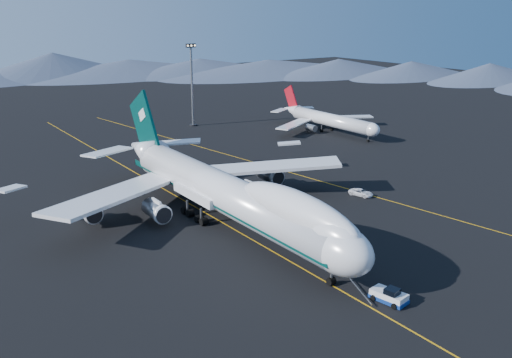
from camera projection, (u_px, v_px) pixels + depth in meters
ground at (227, 225)px, 96.75m from camera, size 500.00×500.00×0.00m
taxiway_line_main at (227, 225)px, 96.74m from camera, size 0.25×220.00×0.01m
taxiway_line_side at (322, 182)px, 120.90m from camera, size 28.08×198.09×0.01m
boeing_747 at (226, 192)px, 95.10m from camera, size 59.62×72.43×19.37m
pushback_tug at (389, 297)px, 71.42m from camera, size 3.35×5.01×2.02m
second_jet at (328, 120)px, 168.91m from camera, size 37.07×41.89×11.92m
service_van at (361, 193)px, 111.58m from camera, size 3.48×5.24×1.34m
floodlight_mast at (192, 85)px, 174.87m from camera, size 3.10×2.32×25.08m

